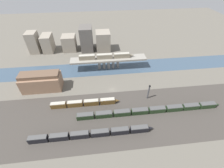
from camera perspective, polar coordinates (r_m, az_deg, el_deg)
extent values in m
plane|color=#666056|center=(107.80, 0.09, -2.09)|extent=(400.00, 400.00, 0.00)
cube|color=#423D38|center=(91.83, 1.82, -12.27)|extent=(280.00, 42.00, 0.01)
cube|color=#3D5166|center=(128.83, -1.27, 6.09)|extent=(320.00, 19.55, 0.01)
cube|color=gray|center=(123.95, -1.33, 9.49)|extent=(61.68, 8.90, 1.44)
cylinder|color=gray|center=(126.22, -4.86, 7.38)|extent=(2.17, 2.17, 8.24)
cylinder|color=gray|center=(126.31, -3.08, 7.50)|extent=(2.17, 2.17, 8.24)
cylinder|color=gray|center=(126.53, -1.30, 7.62)|extent=(2.17, 2.17, 8.24)
cylinder|color=gray|center=(126.87, 0.47, 7.73)|extent=(2.17, 2.17, 8.24)
cylinder|color=gray|center=(127.32, 2.24, 7.83)|extent=(2.17, 2.17, 8.24)
cube|color=gray|center=(122.61, -9.47, 9.90)|extent=(12.80, 2.93, 3.56)
cube|color=#B7B2A3|center=(121.62, -9.58, 10.70)|extent=(12.29, 2.69, 0.40)
cube|color=gray|center=(122.47, -2.87, 10.40)|extent=(12.80, 2.93, 3.56)
cube|color=#B7B2A3|center=(121.48, -2.90, 11.20)|extent=(12.29, 2.69, 0.40)
cube|color=gray|center=(123.91, 3.69, 10.75)|extent=(12.80, 2.93, 3.56)
cube|color=#B7B2A3|center=(122.93, 3.73, 11.55)|extent=(12.29, 2.69, 0.40)
cone|color=gray|center=(125.66, 7.64, 10.83)|extent=(4.48, 2.63, 2.63)
cube|color=black|center=(90.18, -26.29, -18.37)|extent=(9.70, 2.83, 3.48)
cube|color=#4C4C4C|center=(88.64, -26.67, -17.70)|extent=(9.31, 2.60, 0.40)
cube|color=black|center=(86.83, -19.43, -18.57)|extent=(9.70, 2.83, 3.48)
cube|color=#4C4C4C|center=(85.23, -19.72, -17.89)|extent=(9.31, 2.60, 0.40)
cube|color=black|center=(84.68, -12.11, -18.50)|extent=(9.70, 2.83, 3.48)
cube|color=#4C4C4C|center=(83.04, -12.30, -17.81)|extent=(9.31, 2.60, 0.40)
cube|color=black|center=(83.83, -4.55, -18.14)|extent=(9.70, 2.83, 3.48)
cube|color=#4C4C4C|center=(82.17, -4.62, -17.44)|extent=(9.31, 2.60, 0.40)
cube|color=black|center=(84.31, 3.01, -17.48)|extent=(9.70, 2.83, 3.48)
cube|color=#4C4C4C|center=(82.66, 3.05, -16.78)|extent=(9.31, 2.60, 0.40)
cube|color=black|center=(86.10, 10.29, -16.57)|extent=(9.70, 2.83, 3.48)
cube|color=#4C4C4C|center=(84.49, 10.45, -15.86)|extent=(9.31, 2.60, 0.40)
cone|color=black|center=(87.97, 14.55, -15.98)|extent=(3.40, 2.54, 2.54)
cube|color=#23381E|center=(91.28, -10.09, -12.02)|extent=(9.99, 3.19, 3.12)
cube|color=#4C4C4C|center=(89.90, -10.23, -11.34)|extent=(9.59, 2.93, 0.40)
cube|color=#23381E|center=(90.79, -3.12, -11.57)|extent=(9.99, 3.19, 3.12)
cube|color=#4C4C4C|center=(89.41, -3.16, -10.89)|extent=(9.59, 2.93, 0.40)
cube|color=#23381E|center=(91.60, 3.81, -10.97)|extent=(9.99, 3.19, 3.12)
cube|color=#4C4C4C|center=(90.23, 3.85, -10.27)|extent=(9.59, 2.93, 0.40)
cube|color=#23381E|center=(93.67, 10.49, -10.23)|extent=(9.99, 3.19, 3.12)
cube|color=#4C4C4C|center=(92.33, 10.62, -9.54)|extent=(9.59, 2.93, 0.40)
cube|color=#23381E|center=(96.93, 16.77, -9.40)|extent=(9.99, 3.19, 3.12)
cube|color=#4C4C4C|center=(95.64, 16.97, -8.73)|extent=(9.59, 2.93, 0.40)
cube|color=#23381E|center=(101.26, 22.55, -8.55)|extent=(9.99, 3.19, 3.12)
cube|color=#4C4C4C|center=(100.02, 22.80, -7.88)|extent=(9.59, 2.93, 0.40)
cube|color=#23381E|center=(106.52, 27.78, -7.69)|extent=(9.99, 3.19, 3.12)
cube|color=#4C4C4C|center=(105.34, 28.07, -7.05)|extent=(9.59, 2.93, 0.40)
cube|color=#23381E|center=(112.59, 32.47, -6.87)|extent=(9.99, 3.19, 3.12)
cube|color=#4C4C4C|center=(111.48, 32.79, -6.25)|extent=(9.59, 2.93, 0.40)
cone|color=#23381E|center=(116.81, 35.08, -6.43)|extent=(3.50, 2.80, 2.80)
cube|color=brown|center=(100.77, -19.72, -7.68)|extent=(9.38, 2.72, 3.52)
cube|color=#B7B2A3|center=(99.38, -19.97, -6.92)|extent=(9.00, 2.50, 0.40)
cube|color=brown|center=(98.55, -13.87, -7.41)|extent=(9.38, 2.72, 3.52)
cube|color=#B7B2A3|center=(97.13, -14.05, -6.64)|extent=(9.00, 2.50, 0.40)
cube|color=brown|center=(97.38, -7.82, -7.05)|extent=(9.38, 2.72, 3.52)
cube|color=#B7B2A3|center=(95.95, -7.93, -6.27)|extent=(9.00, 2.50, 0.40)
cube|color=brown|center=(97.31, -1.71, -6.61)|extent=(9.38, 2.72, 3.52)
cube|color=#B7B2A3|center=(95.88, -1.73, -5.82)|extent=(9.00, 2.50, 0.40)
cone|color=brown|center=(97.93, 2.01, -6.38)|extent=(3.28, 2.45, 2.45)
cube|color=#937056|center=(116.09, -25.17, 0.51)|extent=(26.72, 11.56, 11.00)
cube|color=brown|center=(112.29, -26.13, 3.12)|extent=(26.19, 8.09, 2.41)
cylinder|color=#4C4C51|center=(100.99, 13.67, -3.20)|extent=(0.92, 0.92, 10.16)
cube|color=black|center=(97.23, 14.19, -0.79)|extent=(1.00, 0.70, 1.20)
cube|color=gray|center=(166.50, -27.71, 13.82)|extent=(9.38, 11.75, 19.81)
cube|color=gray|center=(163.92, -23.26, 14.11)|extent=(9.23, 15.65, 16.25)
cube|color=gray|center=(159.10, -15.94, 14.78)|extent=(12.72, 13.36, 14.76)
cube|color=#605B56|center=(154.28, -9.69, 16.64)|extent=(11.71, 15.98, 23.11)
cube|color=gray|center=(153.36, -3.43, 16.02)|extent=(13.45, 14.37, 18.41)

